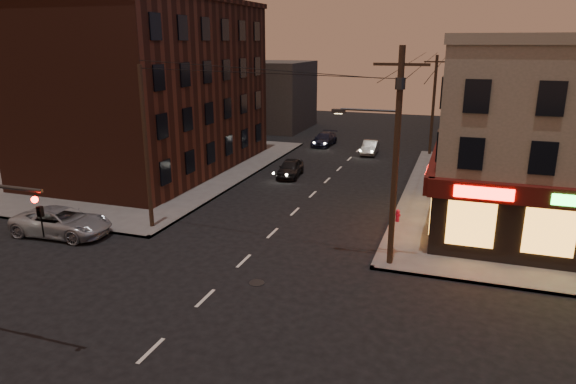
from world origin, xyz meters
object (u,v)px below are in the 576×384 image
at_px(sedan_near, 290,168).
at_px(fire_hydrant, 398,215).
at_px(sedan_far, 324,139).
at_px(suv_cross, 62,222).
at_px(sedan_mid, 370,147).

bearing_deg(sedan_near, fire_hydrant, -47.27).
relative_size(sedan_far, fire_hydrant, 5.99).
relative_size(suv_cross, sedan_far, 1.23).
height_order(sedan_near, fire_hydrant, sedan_near).
bearing_deg(suv_cross, sedan_near, -28.43).
relative_size(sedan_mid, fire_hydrant, 5.15).
xyz_separation_m(suv_cross, sedan_near, (7.80, 16.23, -0.08)).
relative_size(suv_cross, sedan_mid, 1.43).
bearing_deg(sedan_mid, sedan_near, -114.53).
height_order(sedan_near, sedan_far, sedan_near).
relative_size(sedan_near, sedan_mid, 1.05).
bearing_deg(suv_cross, sedan_mid, -27.43).
bearing_deg(fire_hydrant, sedan_far, 115.36).
bearing_deg(fire_hydrant, suv_cross, -155.69).
bearing_deg(sedan_near, suv_cross, -121.27).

